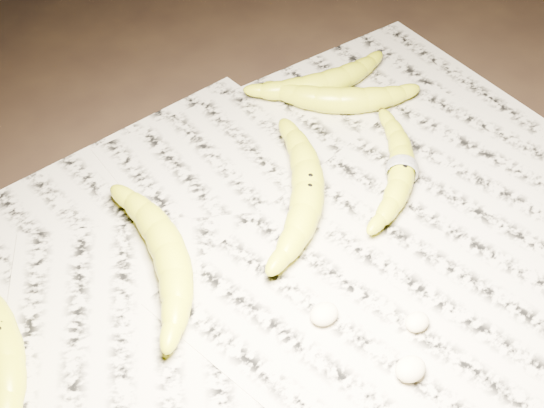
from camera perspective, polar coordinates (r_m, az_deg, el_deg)
ground at (r=0.91m, az=1.17°, el=-2.49°), size 3.00×3.00×0.00m
newspaper_patch at (r=0.89m, az=1.18°, el=-3.48°), size 0.90×0.70×0.01m
banana_left_b at (r=0.86m, az=-7.74°, el=-3.57°), size 0.12×0.22×0.04m
banana_center at (r=0.92m, az=2.72°, el=1.09°), size 0.20×0.22×0.04m
banana_taped at (r=0.97m, az=9.79°, el=2.68°), size 0.18×0.18×0.03m
banana_upper_a at (r=1.10m, az=3.93°, el=9.19°), size 0.20×0.10×0.04m
banana_upper_b at (r=1.07m, az=5.21°, el=7.94°), size 0.18×0.16×0.04m
measuring_tape at (r=0.97m, az=9.79°, el=2.68°), size 0.03×0.03×0.04m
flesh_chunk_a at (r=0.82m, az=3.96°, el=-8.10°), size 0.03×0.03×0.02m
flesh_chunk_b at (r=0.79m, az=10.42°, el=-11.97°), size 0.03×0.03×0.02m
flesh_chunk_c at (r=0.83m, az=10.91°, el=-8.55°), size 0.03×0.02×0.02m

